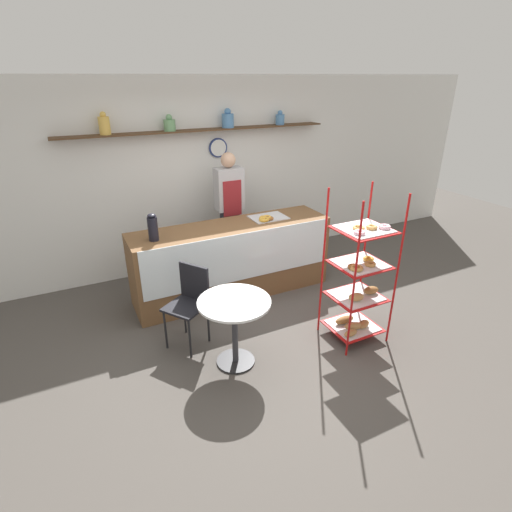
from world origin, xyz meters
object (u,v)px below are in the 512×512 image
at_px(person_worker, 230,209).
at_px(coffee_carafe, 153,227).
at_px(pastry_rack, 358,283).
at_px(cafe_table, 235,317).
at_px(cafe_chair, 190,297).
at_px(donut_tray_counter, 267,218).

height_order(person_worker, coffee_carafe, person_worker).
bearing_deg(coffee_carafe, pastry_rack, -39.21).
relative_size(cafe_table, cafe_chair, 0.81).
bearing_deg(cafe_table, cafe_chair, 116.49).
bearing_deg(cafe_table, coffee_carafe, 108.72).
bearing_deg(donut_tray_counter, pastry_rack, -79.25).
distance_m(person_worker, coffee_carafe, 1.40).
height_order(cafe_chair, coffee_carafe, coffee_carafe).
height_order(person_worker, cafe_table, person_worker).
bearing_deg(donut_tray_counter, coffee_carafe, -177.27).
bearing_deg(cafe_table, donut_tray_counter, 51.71).
distance_m(cafe_table, donut_tray_counter, 1.77).
distance_m(coffee_carafe, donut_tray_counter, 1.51).
relative_size(pastry_rack, donut_tray_counter, 3.54).
height_order(pastry_rack, cafe_chair, pastry_rack).
height_order(person_worker, cafe_chair, person_worker).
xyz_separation_m(person_worker, donut_tray_counter, (0.28, -0.60, 0.01)).
bearing_deg(donut_tray_counter, cafe_chair, -149.06).
xyz_separation_m(coffee_carafe, donut_tray_counter, (1.50, 0.07, -0.14)).
bearing_deg(pastry_rack, cafe_chair, 155.89).
bearing_deg(coffee_carafe, donut_tray_counter, 2.73).
distance_m(cafe_chair, donut_tray_counter, 1.62).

